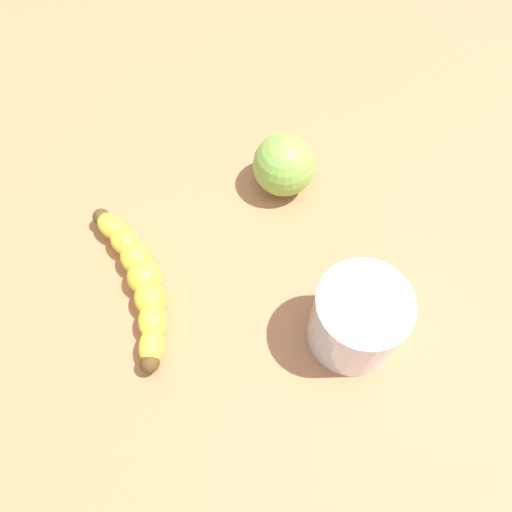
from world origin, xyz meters
The scene contains 4 objects.
wooden_tabletop centered at (0.00, 0.00, 1.50)cm, with size 120.00×120.00×3.00cm, color #B5734A.
banana centered at (-11.30, 1.50, 4.86)cm, with size 6.49×20.84×3.72cm.
smoothie_glass centered at (6.27, -14.45, 7.32)cm, with size 9.32×9.32×9.00cm.
green_apple_fruit centered at (9.78, 6.20, 6.78)cm, with size 7.55×7.55×7.55cm, color #84B747.
Camera 1 is at (-10.75, -24.59, 53.91)cm, focal length 34.52 mm.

